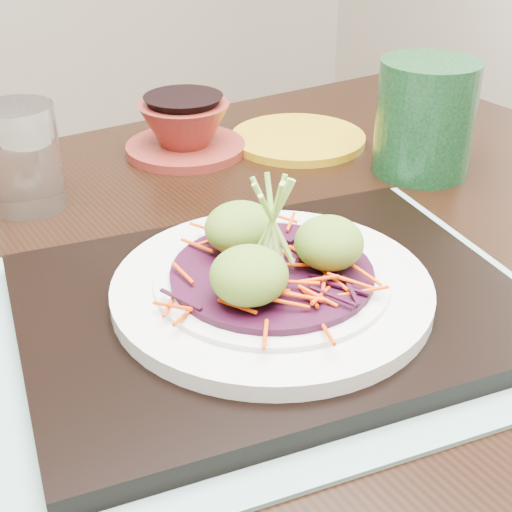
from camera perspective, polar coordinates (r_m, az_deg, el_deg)
dining_table at (r=0.68m, az=-4.73°, el=-9.24°), size 1.28×0.91×0.76m
placemat at (r=0.57m, az=1.24°, el=-4.80°), size 0.52×0.46×0.00m
serving_tray at (r=0.56m, az=1.25°, el=-3.92°), size 0.45×0.38×0.02m
white_plate at (r=0.56m, az=1.27°, el=-2.47°), size 0.25×0.25×0.02m
cabbage_bed at (r=0.55m, az=1.29°, el=-1.36°), size 0.16×0.16×0.01m
carrot_julienne at (r=0.54m, az=1.29°, el=-0.67°), size 0.19×0.19×0.01m
guacamole_scoops at (r=0.54m, az=1.35°, el=0.63°), size 0.14×0.12×0.04m
scallion_garnish at (r=0.53m, az=1.34°, el=2.46°), size 0.06×0.06×0.09m
water_glass at (r=0.76m, az=-18.17°, el=7.50°), size 0.08×0.08×0.11m
terracotta_bowl_set at (r=0.88m, az=-5.71°, el=9.94°), size 0.19×0.19×0.06m
yellow_plate at (r=0.92m, az=3.37°, el=9.34°), size 0.19×0.19×0.01m
green_jar at (r=0.83m, az=13.36°, el=10.69°), size 0.12×0.12×0.13m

